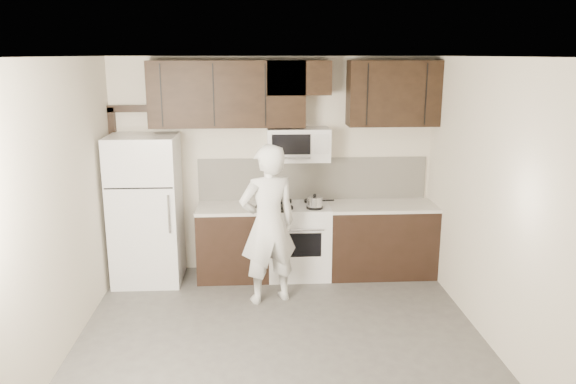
{
  "coord_description": "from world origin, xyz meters",
  "views": [
    {
      "loc": [
        -0.22,
        -4.71,
        2.72
      ],
      "look_at": [
        0.11,
        0.9,
        1.34
      ],
      "focal_mm": 35.0,
      "sensor_mm": 36.0,
      "label": 1
    }
  ],
  "objects": [
    {
      "name": "backsplash",
      "position": [
        0.5,
        2.24,
        1.18
      ],
      "size": [
        2.9,
        0.02,
        0.54
      ],
      "primitive_type": "cube",
      "color": "silver",
      "rests_on": "counter_run"
    },
    {
      "name": "floor",
      "position": [
        0.0,
        0.0,
        0.0
      ],
      "size": [
        4.5,
        4.5,
        0.0
      ],
      "primitive_type": "plane",
      "color": "#4D4B48",
      "rests_on": "ground"
    },
    {
      "name": "saucepan",
      "position": [
        0.48,
        1.79,
        0.98
      ],
      "size": [
        0.33,
        0.19,
        0.18
      ],
      "color": "silver",
      "rests_on": "stove"
    },
    {
      "name": "counter_run",
      "position": [
        0.6,
        1.94,
        0.46
      ],
      "size": [
        2.95,
        0.64,
        0.91
      ],
      "color": "black",
      "rests_on": "floor"
    },
    {
      "name": "microwave",
      "position": [
        0.3,
        2.06,
        1.65
      ],
      "size": [
        0.76,
        0.42,
        0.4
      ],
      "color": "white",
      "rests_on": "upper_cabinets"
    },
    {
      "name": "refrigerator",
      "position": [
        -1.55,
        1.89,
        0.9
      ],
      "size": [
        0.8,
        0.76,
        1.8
      ],
      "color": "white",
      "rests_on": "floor"
    },
    {
      "name": "pizza",
      "position": [
        -0.06,
        1.78,
        0.94
      ],
      "size": [
        0.28,
        0.28,
        0.02
      ],
      "primitive_type": "cylinder",
      "rotation": [
        0.0,
        0.0,
        -0.14
      ],
      "color": "#CEB78A",
      "rests_on": "baking_tray"
    },
    {
      "name": "baking_tray",
      "position": [
        -0.06,
        1.78,
        0.92
      ],
      "size": [
        0.4,
        0.32,
        0.02
      ],
      "primitive_type": "cube",
      "rotation": [
        0.0,
        0.0,
        -0.14
      ],
      "color": "black",
      "rests_on": "counter_run"
    },
    {
      "name": "ceiling",
      "position": [
        0.0,
        0.0,
        2.7
      ],
      "size": [
        4.5,
        4.5,
        0.0
      ],
      "primitive_type": "plane",
      "rotation": [
        3.14,
        0.0,
        0.0
      ],
      "color": "white",
      "rests_on": "back_wall"
    },
    {
      "name": "back_wall",
      "position": [
        0.0,
        2.25,
        1.35
      ],
      "size": [
        4.0,
        0.0,
        4.0
      ],
      "primitive_type": "plane",
      "rotation": [
        1.57,
        0.0,
        0.0
      ],
      "color": "beige",
      "rests_on": "ground"
    },
    {
      "name": "door_trim",
      "position": [
        -1.92,
        2.21,
        1.25
      ],
      "size": [
        0.5,
        0.08,
        2.12
      ],
      "color": "black",
      "rests_on": "floor"
    },
    {
      "name": "upper_cabinets",
      "position": [
        0.21,
        2.08,
        2.28
      ],
      "size": [
        3.48,
        0.35,
        0.78
      ],
      "color": "black",
      "rests_on": "back_wall"
    },
    {
      "name": "person",
      "position": [
        -0.1,
        1.2,
        0.9
      ],
      "size": [
        0.76,
        0.62,
        1.79
      ],
      "primitive_type": "imported",
      "rotation": [
        0.0,
        0.0,
        3.48
      ],
      "color": "silver",
      "rests_on": "floor"
    },
    {
      "name": "stove",
      "position": [
        0.3,
        1.94,
        0.46
      ],
      "size": [
        0.76,
        0.66,
        0.94
      ],
      "color": "white",
      "rests_on": "floor"
    }
  ]
}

